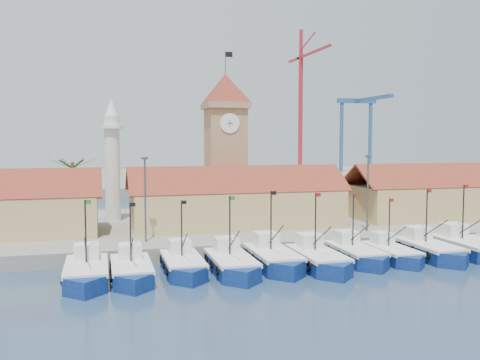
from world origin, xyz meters
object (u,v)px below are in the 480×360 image
object	(u,v)px
clock_tower	(225,142)
boat_0	(86,274)
minaret	(112,159)
boat_5	(319,261)

from	to	relation	value
clock_tower	boat_0	bearing A→B (deg)	-126.93
clock_tower	minaret	world-z (taller)	clock_tower
clock_tower	minaret	distance (m)	15.30
boat_0	boat_5	bearing A→B (deg)	-0.97
boat_0	boat_5	xyz separation A→B (m)	(21.43, -0.36, 0.01)
clock_tower	minaret	bearing A→B (deg)	172.39
clock_tower	minaret	size ratio (longest dim) A/B	1.39
boat_0	clock_tower	size ratio (longest dim) A/B	0.44
boat_5	clock_tower	size ratio (longest dim) A/B	0.45
boat_5	minaret	distance (m)	33.29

